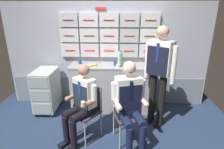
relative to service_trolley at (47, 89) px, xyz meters
The scene contains 16 objects.
ground 1.61m from the service_trolley, 38.38° to the right, with size 4.80×4.80×0.04m, color #21304B.
galley_bulkhead 1.43m from the service_trolley, 19.11° to the left, with size 4.20×0.14×2.15m.
galley_counter 1.32m from the service_trolley, ahead, with size 1.65×0.53×0.96m.
service_trolley is the anchor object (origin of this frame).
folding_chair_left 1.23m from the service_trolley, 37.05° to the right, with size 0.56×0.56×0.85m.
crew_member_left 1.26m from the service_trolley, 44.61° to the right, with size 0.60×0.65×1.24m.
folding_chair_right 1.77m from the service_trolley, 26.60° to the right, with size 0.50×0.50×0.85m.
crew_member_right 1.90m from the service_trolley, 30.09° to the right, with size 0.54×0.70×1.31m.
crew_member_standing 2.25m from the service_trolley, 10.44° to the right, with size 0.46×0.42×1.77m.
water_bottle_blue_cap 1.62m from the service_trolley, ahead, with size 0.06×0.06×0.30m.
water_bottle_tall 1.60m from the service_trolley, ahead, with size 0.07×0.07×0.28m.
paper_cup_tan 1.77m from the service_trolley, ahead, with size 0.07×0.07×0.06m.
espresso_cup_small 0.88m from the service_trolley, 15.76° to the left, with size 0.06×0.06×0.08m.
paper_cup_blue 1.49m from the service_trolley, ahead, with size 0.07×0.07×0.09m.
coffee_cup_white 1.53m from the service_trolley, ahead, with size 0.07×0.07×0.06m.
snack_banana 1.08m from the service_trolley, ahead, with size 0.17×0.10×0.04m.
Camera 1 is at (0.26, -2.46, 2.02)m, focal length 30.11 mm.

